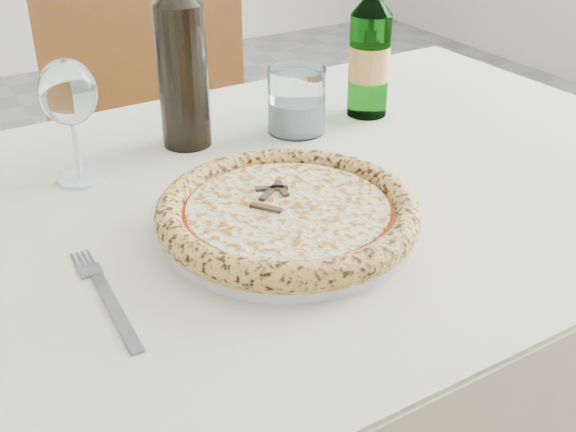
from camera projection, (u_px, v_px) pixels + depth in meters
name	position (u px, v px, depth m)	size (l,w,h in m)	color
dining_table	(251.00, 258.00, 0.99)	(1.38, 0.83, 0.76)	brown
chair_far	(151.00, 141.00, 1.66)	(0.60, 0.60, 0.93)	brown
plate	(288.00, 224.00, 0.86)	(0.30, 0.30, 0.02)	white
pizza	(288.00, 211.00, 0.85)	(0.31, 0.31, 0.03)	tan
fork	(107.00, 298.00, 0.74)	(0.03, 0.20, 0.00)	slate
wine_glass	(68.00, 96.00, 0.93)	(0.08, 0.08, 0.17)	white
tumbler	(296.00, 105.00, 1.12)	(0.09, 0.09, 0.10)	white
beer_bottle	(370.00, 53.00, 1.15)	(0.07, 0.07, 0.26)	#398739
wine_bottle	(182.00, 61.00, 1.03)	(0.07, 0.07, 0.30)	black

